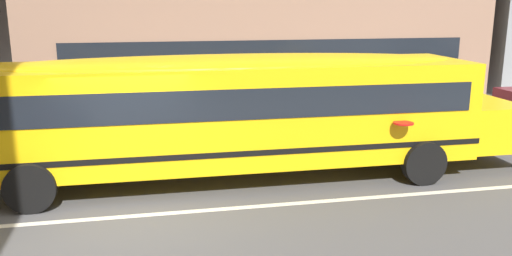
% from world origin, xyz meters
% --- Properties ---
extents(ground_plane, '(400.00, 400.00, 0.00)m').
position_xyz_m(ground_plane, '(0.00, 0.00, 0.00)').
color(ground_plane, '#4C4C4F').
extents(sidewalk_far, '(120.00, 3.00, 0.01)m').
position_xyz_m(sidewalk_far, '(0.00, 8.23, 0.01)').
color(sidewalk_far, gray).
rests_on(sidewalk_far, ground_plane).
extents(lane_centreline, '(110.00, 0.16, 0.01)m').
position_xyz_m(lane_centreline, '(0.00, 0.00, 0.00)').
color(lane_centreline, silver).
rests_on(lane_centreline, ground_plane).
extents(school_bus, '(12.21, 2.92, 2.73)m').
position_xyz_m(school_bus, '(2.46, 1.75, 1.62)').
color(school_bus, yellow).
rests_on(school_bus, ground_plane).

